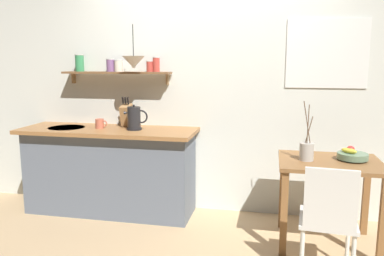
{
  "coord_description": "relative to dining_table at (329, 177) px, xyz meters",
  "views": [
    {
      "loc": [
        0.66,
        -3.37,
        1.58
      ],
      "look_at": [
        -0.1,
        0.25,
        0.95
      ],
      "focal_mm": 36.21,
      "sensor_mm": 36.0,
      "label": 1
    }
  ],
  "objects": [
    {
      "name": "knife_block",
      "position": [
        -2.01,
        0.48,
        0.41
      ],
      "size": [
        0.1,
        0.19,
        0.32
      ],
      "color": "tan",
      "rests_on": "kitchen_counter"
    },
    {
      "name": "back_wall",
      "position": [
        -0.95,
        0.66,
        0.74
      ],
      "size": [
        6.8,
        0.11,
        2.7
      ],
      "color": "silver",
      "rests_on": "ground_plane"
    },
    {
      "name": "ground_plane",
      "position": [
        -1.15,
        0.01,
        -0.62
      ],
      "size": [
        14.0,
        14.0,
        0.0
      ],
      "primitive_type": "plane",
      "color": "tan"
    },
    {
      "name": "kitchen_counter",
      "position": [
        -2.16,
        0.33,
        -0.16
      ],
      "size": [
        1.83,
        0.63,
        0.9
      ],
      "color": "slate",
      "rests_on": "ground_plane"
    },
    {
      "name": "wall_shelf",
      "position": [
        -2.13,
        0.5,
        0.9
      ],
      "size": [
        1.17,
        0.2,
        0.31
      ],
      "color": "brown"
    },
    {
      "name": "twig_vase",
      "position": [
        -0.2,
        -0.03,
        0.22
      ],
      "size": [
        0.12,
        0.12,
        0.51
      ],
      "color": "#B7B2A8",
      "rests_on": "dining_table"
    },
    {
      "name": "coffee_mug_by_sink",
      "position": [
        -2.24,
        0.32,
        0.34
      ],
      "size": [
        0.13,
        0.09,
        0.1
      ],
      "color": "#C6664C",
      "rests_on": "kitchen_counter"
    },
    {
      "name": "dining_table",
      "position": [
        0.0,
        0.0,
        0.0
      ],
      "size": [
        0.85,
        0.68,
        0.76
      ],
      "color": "brown",
      "rests_on": "ground_plane"
    },
    {
      "name": "electric_kettle",
      "position": [
        -1.86,
        0.31,
        0.4
      ],
      "size": [
        0.25,
        0.16,
        0.26
      ],
      "color": "black",
      "rests_on": "kitchen_counter"
    },
    {
      "name": "pendant_lamp",
      "position": [
        -1.85,
        0.3,
        0.97
      ],
      "size": [
        0.22,
        0.22,
        0.42
      ],
      "color": "black"
    },
    {
      "name": "dining_chair_near",
      "position": [
        -0.08,
        -0.62,
        -0.12
      ],
      "size": [
        0.43,
        0.46,
        0.88
      ],
      "color": "white",
      "rests_on": "ground_plane"
    },
    {
      "name": "fruit_bowl",
      "position": [
        0.18,
        0.05,
        0.18
      ],
      "size": [
        0.25,
        0.25,
        0.12
      ],
      "color": "slate",
      "rests_on": "dining_table"
    }
  ]
}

